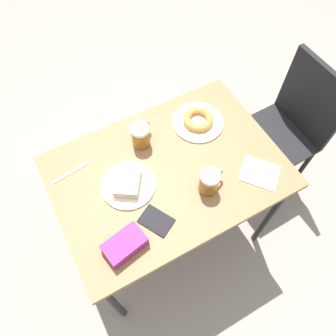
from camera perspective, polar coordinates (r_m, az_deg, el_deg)
name	(u,v)px	position (r m, az deg, el deg)	size (l,w,h in m)	color
ground_plane	(168,230)	(2.11, 0.00, -10.80)	(8.00, 8.00, 0.00)	gray
table	(168,179)	(1.47, 0.00, -1.90)	(0.68, 0.98, 0.78)	olive
chair	(291,122)	(1.98, 20.67, 7.44)	(0.41, 0.41, 0.89)	black
plate_with_cake	(128,183)	(1.36, -7.02, -2.69)	(0.23, 0.23, 0.05)	white
plate_with_donut	(198,121)	(1.53, 5.26, 8.21)	(0.24, 0.24, 0.04)	white
beer_mug_left	(141,135)	(1.43, -4.74, 5.70)	(0.09, 0.11, 0.12)	#8C5619
beer_mug_center	(209,182)	(1.32, 7.23, -2.35)	(0.08, 0.12, 0.12)	#8C5619
napkin_folded	(260,173)	(1.45, 15.71, -0.85)	(0.20, 0.20, 0.00)	white
fork	(70,173)	(1.45, -16.63, -0.77)	(0.03, 0.17, 0.00)	silver
passport_near_edge	(156,221)	(1.30, -2.07, -9.15)	(0.15, 0.14, 0.01)	black
blue_pouch	(125,245)	(1.26, -7.55, -13.13)	(0.12, 0.17, 0.06)	#8C2366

